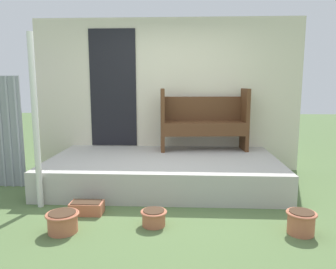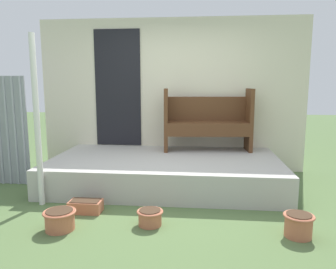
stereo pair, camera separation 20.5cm
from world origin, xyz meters
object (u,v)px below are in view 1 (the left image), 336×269
at_px(support_post, 35,123).
at_px(flower_pot_middle, 154,217).
at_px(flower_pot_left, 63,221).
at_px(planter_box_rect, 87,208).
at_px(flower_pot_right, 301,221).
at_px(bench, 204,119).

bearing_deg(support_post, flower_pot_middle, -17.91).
xyz_separation_m(flower_pot_left, planter_box_rect, (0.11, 0.48, -0.04)).
distance_m(flower_pot_left, planter_box_rect, 0.49).
bearing_deg(support_post, flower_pot_left, -51.58).
relative_size(flower_pot_middle, planter_box_rect, 0.76).
bearing_deg(support_post, flower_pot_right, -11.16).
height_order(flower_pot_left, flower_pot_right, flower_pot_right).
relative_size(flower_pot_right, planter_box_rect, 0.80).
height_order(support_post, flower_pot_middle, support_post).
height_order(flower_pot_middle, flower_pot_right, flower_pot_right).
bearing_deg(flower_pot_middle, planter_box_rect, 161.17).
distance_m(flower_pot_left, flower_pot_right, 2.44).
relative_size(support_post, flower_pot_middle, 7.30).
xyz_separation_m(flower_pot_right, planter_box_rect, (-2.34, 0.39, -0.06)).
height_order(flower_pot_right, planter_box_rect, flower_pot_right).
height_order(bench, flower_pot_left, bench).
height_order(bench, flower_pot_middle, bench).
height_order(flower_pot_middle, planter_box_rect, flower_pot_middle).
bearing_deg(flower_pot_middle, support_post, 162.09).
bearing_deg(flower_pot_left, bench, 55.34).
bearing_deg(support_post, bench, 37.10).
height_order(bench, flower_pot_right, bench).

